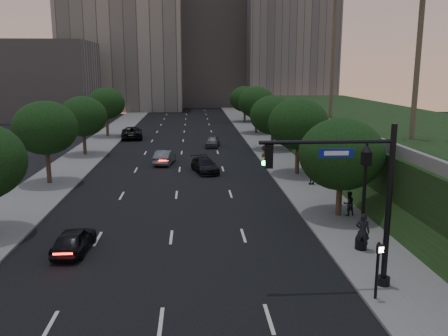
{
  "coord_description": "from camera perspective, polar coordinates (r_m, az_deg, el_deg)",
  "views": [
    {
      "loc": [
        1.26,
        -19.91,
        9.12
      ],
      "look_at": [
        3.01,
        6.37,
        3.6
      ],
      "focal_mm": 38.0,
      "sensor_mm": 36.0,
      "label": 1
    }
  ],
  "objects": [
    {
      "name": "traffic_signal_mast",
      "position": [
        20.18,
        16.34,
        -4.32
      ],
      "size": [
        5.68,
        0.56,
        7.0
      ],
      "color": "black",
      "rests_on": "ground"
    },
    {
      "name": "pedestrian_b",
      "position": [
        30.56,
        14.76,
        -4.15
      ],
      "size": [
        0.87,
        0.76,
        1.52
      ],
      "primitive_type": "imported",
      "rotation": [
        0.0,
        0.0,
        3.42
      ],
      "color": "black",
      "rests_on": "sidewalk_right"
    },
    {
      "name": "tree_left_d",
      "position": [
        66.09,
        -13.99,
        7.55
      ],
      "size": [
        5.0,
        5.0,
        6.71
      ],
      "color": "#38281C",
      "rests_on": "ground"
    },
    {
      "name": "pedestrian_a",
      "position": [
        24.97,
        16.33,
        -7.36
      ],
      "size": [
        0.83,
        0.71,
        1.93
      ],
      "primitive_type": "imported",
      "rotation": [
        0.0,
        0.0,
        2.71
      ],
      "color": "black",
      "rests_on": "sidewalk_right"
    },
    {
      "name": "sedan_near_right",
      "position": [
        42.47,
        -2.33,
        0.32
      ],
      "size": [
        2.8,
        4.75,
        1.29
      ],
      "primitive_type": "imported",
      "rotation": [
        0.0,
        0.0,
        0.24
      ],
      "color": "black",
      "rests_on": "ground"
    },
    {
      "name": "office_block_mid",
      "position": [
        122.07,
        -1.62,
        13.66
      ],
      "size": [
        22.0,
        18.0,
        26.0
      ],
      "primitive_type": "cube",
      "color": "gray",
      "rests_on": "ground"
    },
    {
      "name": "sedan_mid_left",
      "position": [
        46.54,
        -7.14,
        1.32
      ],
      "size": [
        2.11,
        4.44,
        1.41
      ],
      "primitive_type": "imported",
      "rotation": [
        0.0,
        0.0,
        2.99
      ],
      "color": "#585A5F",
      "rests_on": "ground"
    },
    {
      "name": "tree_right_d",
      "position": [
        67.68,
        3.92,
        7.91
      ],
      "size": [
        5.2,
        5.2,
        6.74
      ],
      "color": "#38281C",
      "rests_on": "ground"
    },
    {
      "name": "office_block_right",
      "position": [
        118.46,
        7.58,
        16.04
      ],
      "size": [
        20.0,
        22.0,
        36.0
      ],
      "primitive_type": "cube",
      "color": "slate",
      "rests_on": "ground"
    },
    {
      "name": "road_surface",
      "position": [
        50.76,
        -5.17,
        1.45
      ],
      "size": [
        16.0,
        140.0,
        0.02
      ],
      "primitive_type": "cube",
      "color": "black",
      "rests_on": "ground"
    },
    {
      "name": "office_block_left",
      "position": [
        113.16,
        -11.96,
        15.08
      ],
      "size": [
        26.0,
        20.0,
        32.0
      ],
      "primitive_type": "cube",
      "color": "gray",
      "rests_on": "ground"
    },
    {
      "name": "street_lamp",
      "position": [
        24.63,
        16.45,
        -3.93
      ],
      "size": [
        0.64,
        0.64,
        5.62
      ],
      "color": "black",
      "rests_on": "ground"
    },
    {
      "name": "sedan_far_right",
      "position": [
        56.5,
        -1.4,
        3.21
      ],
      "size": [
        2.13,
        4.02,
        1.3
      ],
      "primitive_type": "imported",
      "rotation": [
        0.0,
        0.0,
        -0.16
      ],
      "color": "#515257",
      "rests_on": "ground"
    },
    {
      "name": "ground",
      "position": [
        21.94,
        -6.93,
        -12.82
      ],
      "size": [
        160.0,
        160.0,
        0.0
      ],
      "primitive_type": "plane",
      "color": "black",
      "rests_on": "ground"
    },
    {
      "name": "sidewalk_left",
      "position": [
        52.02,
        -16.53,
        1.33
      ],
      "size": [
        4.5,
        140.0,
        0.15
      ],
      "primitive_type": "cube",
      "color": "slate",
      "rests_on": "ground"
    },
    {
      "name": "tree_left_c",
      "position": [
        52.44,
        -16.61,
        5.97
      ],
      "size": [
        5.0,
        5.0,
        6.34
      ],
      "color": "#38281C",
      "rests_on": "ground"
    },
    {
      "name": "tree_right_a",
      "position": [
        29.78,
        13.93,
        1.63
      ],
      "size": [
        5.2,
        5.2,
        6.24
      ],
      "color": "#38281C",
      "rests_on": "ground"
    },
    {
      "name": "tree_right_e",
      "position": [
        82.57,
        2.52,
        8.29
      ],
      "size": [
        5.2,
        5.2,
        6.24
      ],
      "color": "#38281C",
      "rests_on": "ground"
    },
    {
      "name": "tree_left_b",
      "position": [
        39.9,
        -20.69,
        4.54
      ],
      "size": [
        5.0,
        5.0,
        6.71
      ],
      "color": "#38281C",
      "rests_on": "ground"
    },
    {
      "name": "sedan_far_left",
      "position": [
        64.39,
        -11.03,
        4.2
      ],
      "size": [
        3.33,
        6.06,
        1.61
      ],
      "primitive_type": "imported",
      "rotation": [
        0.0,
        0.0,
        3.26
      ],
      "color": "black",
      "rests_on": "ground"
    },
    {
      "name": "parapet_wall",
      "position": [
        49.68,
        10.54,
        6.13
      ],
      "size": [
        0.35,
        90.0,
        0.7
      ],
      "primitive_type": "cube",
      "color": "slate",
      "rests_on": "embankment"
    },
    {
      "name": "sedan_near_left",
      "position": [
        25.37,
        -17.61,
        -8.26
      ],
      "size": [
        1.78,
        3.88,
        1.29
      ],
      "primitive_type": "imported",
      "rotation": [
        0.0,
        0.0,
        3.07
      ],
      "color": "black",
      "rests_on": "ground"
    },
    {
      "name": "sidewalk_right",
      "position": [
        51.52,
        6.31,
        1.65
      ],
      "size": [
        4.5,
        140.0,
        0.15
      ],
      "primitive_type": "cube",
      "color": "slate",
      "rests_on": "ground"
    },
    {
      "name": "tree_right_c",
      "position": [
        53.92,
        5.9,
        6.35
      ],
      "size": [
        5.2,
        5.2,
        6.24
      ],
      "color": "#38281C",
      "rests_on": "ground"
    },
    {
      "name": "pedestrian_c",
      "position": [
        38.01,
        10.58,
        -0.65
      ],
      "size": [
        1.11,
        0.68,
        1.77
      ],
      "primitive_type": "imported",
      "rotation": [
        0.0,
        0.0,
        3.4
      ],
      "color": "black",
      "rests_on": "sidewalk_right"
    },
    {
      "name": "pedestrian_signal",
      "position": [
        19.89,
        18.04,
        -11.1
      ],
      "size": [
        0.3,
        0.33,
        2.5
      ],
      "color": "black",
      "rests_on": "ground"
    },
    {
      "name": "tree_right_b",
      "position": [
        41.18,
        8.94,
        5.27
      ],
      "size": [
        5.2,
        5.2,
        6.74
      ],
      "color": "#38281C",
      "rests_on": "ground"
    },
    {
      "name": "embankment",
      "position": [
        52.69,
        19.45,
        3.4
      ],
      "size": [
        18.0,
        90.0,
        4.0
      ],
      "primitive_type": "cube",
      "color": "black",
      "rests_on": "ground"
    },
    {
      "name": "office_block_filler",
      "position": [
        93.98,
        -20.98,
        9.78
      ],
      "size": [
        18.0,
        16.0,
        14.0
      ],
      "primitive_type": "cube",
      "color": "gray",
      "rests_on": "ground"
    }
  ]
}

